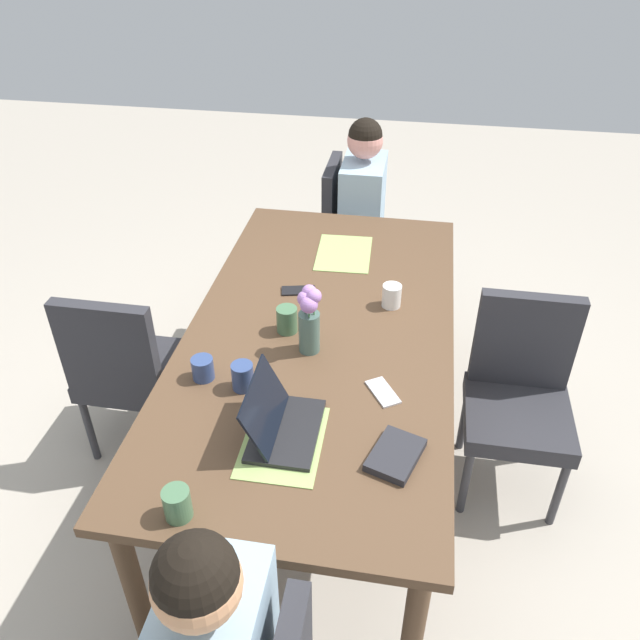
% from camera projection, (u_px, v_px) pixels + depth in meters
% --- Properties ---
extents(ground_plane, '(10.00, 10.00, 0.00)m').
position_uv_depth(ground_plane, '(320.00, 457.00, 3.05)').
color(ground_plane, '#B2A899').
extents(dining_table, '(2.13, 1.08, 0.76)m').
position_uv_depth(dining_table, '(320.00, 343.00, 2.65)').
color(dining_table, brown).
rests_on(dining_table, ground_plane).
extents(chair_head_right_left_near, '(0.44, 0.44, 0.90)m').
position_uv_depth(chair_head_right_left_near, '(350.00, 227.00, 3.91)').
color(chair_head_right_left_near, '#2D2D33').
rests_on(chair_head_right_left_near, ground_plane).
extents(person_head_right_left_near, '(0.40, 0.36, 1.19)m').
position_uv_depth(person_head_right_left_near, '(361.00, 229.00, 3.83)').
color(person_head_right_left_near, '#2D2D33').
rests_on(person_head_right_left_near, ground_plane).
extents(chair_far_left_far, '(0.44, 0.44, 0.90)m').
position_uv_depth(chair_far_left_far, '(127.00, 366.00, 2.83)').
color(chair_far_left_far, '#2D2D33').
rests_on(chair_far_left_far, ground_plane).
extents(chair_near_right_near, '(0.44, 0.44, 0.90)m').
position_uv_depth(chair_near_right_near, '(520.00, 390.00, 2.70)').
color(chair_near_right_near, '#2D2D33').
rests_on(chair_near_right_near, ground_plane).
extents(flower_vase, '(0.10, 0.09, 0.28)m').
position_uv_depth(flower_vase, '(309.00, 318.00, 2.41)').
color(flower_vase, '#4C6B60').
rests_on(flower_vase, dining_table).
extents(placemat_head_right_left_near, '(0.37, 0.28, 0.00)m').
position_uv_depth(placemat_head_right_left_near, '(344.00, 253.00, 3.12)').
color(placemat_head_right_left_near, '#9EBC66').
rests_on(placemat_head_right_left_near, dining_table).
extents(placemat_head_left_left_mid, '(0.36, 0.26, 0.00)m').
position_uv_depth(placemat_head_left_left_mid, '(283.00, 442.00, 2.10)').
color(placemat_head_left_left_mid, '#9EBC66').
rests_on(placemat_head_left_left_mid, dining_table).
extents(laptop_head_left_left_mid, '(0.32, 0.22, 0.20)m').
position_uv_depth(laptop_head_left_left_mid, '(279.00, 423.00, 2.11)').
color(laptop_head_left_left_mid, black).
rests_on(laptop_head_left_left_mid, dining_table).
extents(coffee_mug_near_left, '(0.08, 0.08, 0.10)m').
position_uv_depth(coffee_mug_near_left, '(177.00, 504.00, 1.83)').
color(coffee_mug_near_left, '#47704C').
rests_on(coffee_mug_near_left, dining_table).
extents(coffee_mug_near_right, '(0.08, 0.08, 0.09)m').
position_uv_depth(coffee_mug_near_right, '(203.00, 368.00, 2.34)').
color(coffee_mug_near_right, '#33477A').
rests_on(coffee_mug_near_right, dining_table).
extents(coffee_mug_centre_left, '(0.08, 0.08, 0.10)m').
position_uv_depth(coffee_mug_centre_left, '(392.00, 296.00, 2.72)').
color(coffee_mug_centre_left, white).
rests_on(coffee_mug_centre_left, dining_table).
extents(coffee_mug_centre_right, '(0.09, 0.09, 0.11)m').
position_uv_depth(coffee_mug_centre_right, '(287.00, 320.00, 2.57)').
color(coffee_mug_centre_right, '#47704C').
rests_on(coffee_mug_centre_right, dining_table).
extents(coffee_mug_far_left, '(0.08, 0.08, 0.10)m').
position_uv_depth(coffee_mug_far_left, '(243.00, 376.00, 2.29)').
color(coffee_mug_far_left, '#33477A').
rests_on(coffee_mug_far_left, dining_table).
extents(book_red_cover, '(0.23, 0.20, 0.03)m').
position_uv_depth(book_red_cover, '(395.00, 455.00, 2.04)').
color(book_red_cover, '#28282D').
rests_on(book_red_cover, dining_table).
extents(phone_black, '(0.10, 0.16, 0.01)m').
position_uv_depth(phone_black, '(298.00, 291.00, 2.84)').
color(phone_black, black).
rests_on(phone_black, dining_table).
extents(phone_silver, '(0.17, 0.14, 0.01)m').
position_uv_depth(phone_silver, '(383.00, 392.00, 2.29)').
color(phone_silver, silver).
rests_on(phone_silver, dining_table).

